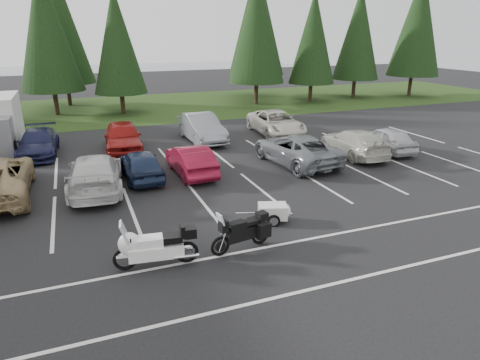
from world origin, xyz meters
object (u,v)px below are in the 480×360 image
object	(u,v)px
car_near_6	(296,149)
car_far_1	(38,143)
car_far_2	(123,137)
cargo_trailer	(272,213)
car_near_3	(95,173)
car_near_8	(387,139)
car_far_3	(201,128)
car_near_5	(191,160)
car_near_4	(140,164)
adventure_motorcycle	(241,229)
touring_motorcycle	(156,243)
car_far_4	(276,123)
car_near_7	(354,143)

from	to	relation	value
car_near_6	car_far_1	distance (m)	13.71
car_far_2	cargo_trailer	xyz separation A→B (m)	(3.68, -11.47, -0.49)
car_near_3	car_near_8	size ratio (longest dim) A/B	1.31
car_far_3	car_near_5	bearing A→B (deg)	-113.13
car_near_8	car_far_1	size ratio (longest dim) A/B	0.85
car_near_3	car_near_6	world-z (taller)	car_near_3
car_near_6	car_far_1	world-z (taller)	car_near_6
car_near_3	cargo_trailer	bearing A→B (deg)	139.91
cargo_trailer	car_near_4	bearing A→B (deg)	137.64
car_near_5	car_far_3	size ratio (longest dim) A/B	0.84
cargo_trailer	car_far_1	bearing A→B (deg)	141.89
car_far_1	cargo_trailer	world-z (taller)	car_far_1
car_near_3	car_near_4	size ratio (longest dim) A/B	1.32
car_near_5	car_near_8	size ratio (longest dim) A/B	1.04
cargo_trailer	adventure_motorcycle	distance (m)	2.34
car_near_5	car_far_2	world-z (taller)	car_far_2
car_near_4	car_near_8	xyz separation A→B (m)	(13.48, -0.17, 0.01)
car_far_1	touring_motorcycle	distance (m)	14.31
car_far_4	car_near_5	bearing A→B (deg)	-137.54
car_near_3	touring_motorcycle	size ratio (longest dim) A/B	1.99
car_near_5	car_near_7	distance (m)	8.97
car_near_6	touring_motorcycle	size ratio (longest dim) A/B	2.03
adventure_motorcycle	car_far_4	bearing A→B (deg)	49.77
car_far_2	car_far_1	bearing A→B (deg)	173.11
car_far_2	cargo_trailer	distance (m)	12.06
car_near_7	adventure_motorcycle	distance (m)	12.18
car_far_3	car_far_1	bearing A→B (deg)	177.09
car_far_3	adventure_motorcycle	world-z (taller)	car_far_3
car_far_4	adventure_motorcycle	size ratio (longest dim) A/B	2.36
car_far_4	cargo_trailer	world-z (taller)	car_far_4
car_far_1	car_far_4	world-z (taller)	car_far_4
car_near_3	car_far_3	size ratio (longest dim) A/B	1.05
car_near_8	touring_motorcycle	bearing A→B (deg)	33.95
car_near_8	car_far_3	xyz separation A→B (m)	(-8.92, 5.96, 0.14)
car_near_4	car_near_6	xyz separation A→B (m)	(7.64, -0.46, 0.07)
car_near_3	cargo_trailer	size ratio (longest dim) A/B	3.69
car_near_8	car_near_4	bearing A→B (deg)	4.77
car_near_3	car_near_7	bearing A→B (deg)	-172.27
car_far_2	adventure_motorcycle	distance (m)	13.10
car_near_7	car_near_5	bearing A→B (deg)	3.32
car_far_1	adventure_motorcycle	bearing A→B (deg)	-62.86
car_near_4	car_near_7	size ratio (longest dim) A/B	0.82
car_near_4	car_far_4	world-z (taller)	car_far_4
car_far_2	car_far_3	xyz separation A→B (m)	(4.72, 0.71, 0.00)
adventure_motorcycle	car_far_2	bearing A→B (deg)	87.92
car_near_8	adventure_motorcycle	xyz separation A→B (m)	(-11.73, -7.71, 0.01)
car_far_3	touring_motorcycle	distance (m)	14.73
car_near_7	cargo_trailer	xyz separation A→B (m)	(-7.72, -6.15, -0.37)
car_far_2	cargo_trailer	size ratio (longest dim) A/B	3.38
car_far_1	car_near_7	bearing A→B (deg)	-18.61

